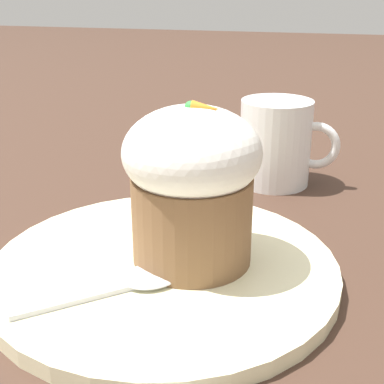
{
  "coord_description": "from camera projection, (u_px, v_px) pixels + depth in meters",
  "views": [
    {
      "loc": [
        0.11,
        -0.34,
        0.21
      ],
      "look_at": [
        0.02,
        0.01,
        0.07
      ],
      "focal_mm": 50.0,
      "sensor_mm": 36.0,
      "label": 1
    }
  ],
  "objects": [
    {
      "name": "ground_plane",
      "position": [
        164.0,
        275.0,
        0.41
      ],
      "size": [
        4.0,
        4.0,
        0.0
      ],
      "primitive_type": "plane",
      "color": "#3D281E"
    },
    {
      "name": "dessert_plate",
      "position": [
        164.0,
        268.0,
        0.41
      ],
      "size": [
        0.27,
        0.27,
        0.01
      ],
      "color": "beige",
      "rests_on": "ground_plane"
    },
    {
      "name": "carrot_cake",
      "position": [
        192.0,
        183.0,
        0.39
      ],
      "size": [
        0.1,
        0.1,
        0.12
      ],
      "color": "brown",
      "rests_on": "dessert_plate"
    },
    {
      "name": "spoon",
      "position": [
        137.0,
        282.0,
        0.38
      ],
      "size": [
        0.11,
        0.1,
        0.01
      ],
      "color": "silver",
      "rests_on": "dessert_plate"
    },
    {
      "name": "coffee_cup",
      "position": [
        277.0,
        143.0,
        0.58
      ],
      "size": [
        0.11,
        0.08,
        0.09
      ],
      "color": "white",
      "rests_on": "ground_plane"
    }
  ]
}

